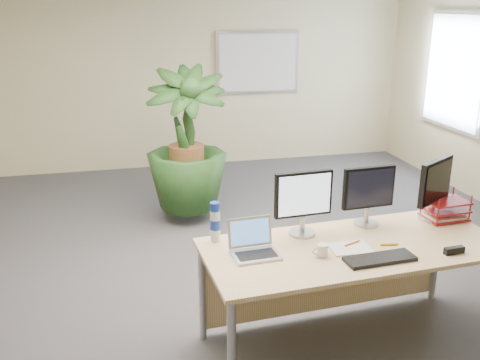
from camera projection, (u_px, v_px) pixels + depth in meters
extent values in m
plane|color=#444449|center=(242.00, 292.00, 4.70)|extent=(8.00, 8.00, 0.00)
cube|color=beige|center=(179.00, 78.00, 7.96)|extent=(7.00, 0.04, 2.70)
cube|color=silver|center=(257.00, 63.00, 8.14)|extent=(1.30, 0.03, 0.95)
cube|color=silver|center=(258.00, 63.00, 8.12)|extent=(1.20, 0.01, 0.85)
cube|color=silver|center=(455.00, 71.00, 7.09)|extent=(0.03, 1.30, 1.55)
cube|color=silver|center=(454.00, 72.00, 7.09)|extent=(0.01, 1.20, 1.45)
cube|color=tan|center=(355.00, 247.00, 3.72)|extent=(2.16, 1.01, 0.03)
cube|color=tan|center=(326.00, 272.00, 4.23)|extent=(2.01, 0.14, 0.66)
cylinder|color=#A9A9AD|center=(232.00, 357.00, 3.22)|extent=(0.06, 0.06, 0.78)
cylinder|color=#A9A9AD|center=(202.00, 292.00, 3.93)|extent=(0.06, 0.06, 0.78)
cylinder|color=#A9A9AD|center=(436.00, 257.00, 4.48)|extent=(0.06, 0.06, 0.78)
imported|color=#193B15|center=(187.00, 158.00, 6.05)|extent=(0.92, 0.92, 1.50)
cylinder|color=#A9A9AD|center=(302.00, 233.00, 3.90)|extent=(0.20, 0.20, 0.02)
cylinder|color=#A9A9AD|center=(302.00, 224.00, 3.88)|extent=(0.04, 0.04, 0.12)
cube|color=black|center=(303.00, 194.00, 3.80)|extent=(0.43, 0.06, 0.33)
cube|color=silver|center=(305.00, 195.00, 3.78)|extent=(0.39, 0.03, 0.29)
cylinder|color=#A9A9AD|center=(366.00, 223.00, 4.07)|extent=(0.19, 0.19, 0.02)
cylinder|color=#A9A9AD|center=(366.00, 215.00, 4.05)|extent=(0.04, 0.04, 0.11)
cube|color=black|center=(369.00, 187.00, 3.98)|extent=(0.41, 0.06, 0.32)
cube|color=black|center=(370.00, 188.00, 3.96)|extent=(0.37, 0.03, 0.28)
cylinder|color=#A9A9AD|center=(431.00, 218.00, 4.16)|extent=(0.20, 0.20, 0.02)
cylinder|color=#A9A9AD|center=(432.00, 210.00, 4.14)|extent=(0.04, 0.04, 0.12)
cube|color=black|center=(436.00, 181.00, 4.07)|extent=(0.39, 0.26, 0.34)
cube|color=black|center=(439.00, 182.00, 4.05)|extent=(0.34, 0.21, 0.30)
cube|color=silver|center=(256.00, 255.00, 3.56)|extent=(0.32, 0.23, 0.02)
cube|color=black|center=(256.00, 254.00, 3.55)|extent=(0.27, 0.16, 0.00)
cube|color=silver|center=(250.00, 232.00, 3.65)|extent=(0.31, 0.07, 0.20)
cube|color=#558FDB|center=(250.00, 232.00, 3.64)|extent=(0.27, 0.06, 0.17)
cube|color=black|center=(380.00, 259.00, 3.50)|extent=(0.48, 0.19, 0.03)
cylinder|color=white|center=(322.00, 250.00, 3.55)|extent=(0.08, 0.08, 0.08)
torus|color=white|center=(316.00, 251.00, 3.54)|extent=(0.06, 0.01, 0.06)
cube|color=silver|center=(350.00, 248.00, 3.66)|extent=(0.28, 0.22, 0.01)
cylinder|color=#FC531C|center=(352.00, 243.00, 3.71)|extent=(0.14, 0.06, 0.01)
cylinder|color=gold|center=(389.00, 244.00, 3.71)|extent=(0.13, 0.04, 0.02)
cylinder|color=white|center=(215.00, 226.00, 3.76)|extent=(0.07, 0.07, 0.23)
cylinder|color=#1737B2|center=(215.00, 207.00, 3.72)|extent=(0.07, 0.07, 0.06)
cylinder|color=#1737B2|center=(215.00, 224.00, 3.76)|extent=(0.07, 0.07, 0.07)
cube|color=maroon|center=(444.00, 217.00, 4.17)|extent=(0.33, 0.26, 0.01)
cube|color=maroon|center=(445.00, 209.00, 4.15)|extent=(0.33, 0.26, 0.01)
cube|color=maroon|center=(446.00, 201.00, 4.13)|extent=(0.33, 0.26, 0.01)
cube|color=silver|center=(444.00, 215.00, 4.17)|extent=(0.30, 0.23, 0.02)
cube|color=black|center=(454.00, 250.00, 3.59)|extent=(0.15, 0.05, 0.05)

